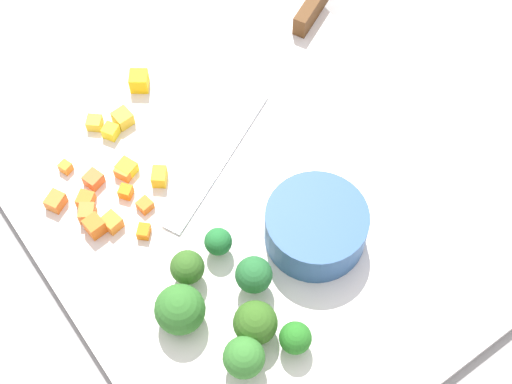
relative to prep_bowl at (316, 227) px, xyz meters
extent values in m
plane|color=gray|center=(0.06, 0.02, -0.03)|extent=(4.00, 4.00, 0.00)
cube|color=white|center=(0.06, 0.02, -0.03)|extent=(0.46, 0.39, 0.01)
cylinder|color=#2F568B|center=(0.00, 0.00, 0.00)|extent=(0.09, 0.09, 0.04)
cube|color=silver|center=(0.12, 0.03, -0.02)|extent=(0.09, 0.16, 0.00)
cube|color=#593317|center=(0.21, -0.16, -0.01)|extent=(0.04, 0.06, 0.02)
cube|color=orange|center=(0.19, 0.15, -0.02)|extent=(0.01, 0.01, 0.01)
cube|color=orange|center=(0.11, 0.11, -0.02)|extent=(0.01, 0.01, 0.01)
cube|color=orange|center=(0.16, 0.10, -0.01)|extent=(0.02, 0.02, 0.01)
cube|color=orange|center=(0.14, 0.12, -0.01)|extent=(0.02, 0.02, 0.01)
cube|color=orange|center=(0.14, 0.16, -0.01)|extent=(0.02, 0.02, 0.02)
cube|color=orange|center=(0.17, 0.13, -0.01)|extent=(0.02, 0.02, 0.01)
cube|color=orange|center=(0.15, 0.15, -0.01)|extent=(0.02, 0.02, 0.01)
cube|color=orange|center=(0.12, 0.16, -0.01)|extent=(0.02, 0.02, 0.02)
cube|color=orange|center=(0.09, 0.12, -0.02)|extent=(0.02, 0.02, 0.01)
cube|color=orange|center=(0.12, 0.14, -0.01)|extent=(0.02, 0.02, 0.01)
cube|color=orange|center=(0.16, 0.17, -0.01)|extent=(0.02, 0.02, 0.01)
cube|color=yellow|center=(0.13, 0.08, -0.01)|extent=(0.02, 0.02, 0.01)
cube|color=yellow|center=(0.21, 0.08, -0.01)|extent=(0.02, 0.02, 0.01)
cube|color=yellow|center=(0.24, 0.04, -0.01)|extent=(0.02, 0.02, 0.02)
cube|color=yellow|center=(0.16, 0.10, -0.01)|extent=(0.02, 0.02, 0.01)
cube|color=yellow|center=(0.22, 0.10, -0.01)|extent=(0.02, 0.02, 0.01)
cube|color=yellow|center=(0.20, 0.09, -0.01)|extent=(0.02, 0.02, 0.01)
cylinder|color=#81C15B|center=(-0.07, 0.08, -0.01)|extent=(0.01, 0.01, 0.01)
sphere|color=#287723|center=(-0.07, 0.08, 0.00)|extent=(0.03, 0.03, 0.03)
cylinder|color=#98AE58|center=(0.04, 0.08, -0.01)|extent=(0.01, 0.01, 0.01)
sphere|color=#226F31|center=(0.04, 0.08, 0.00)|extent=(0.02, 0.02, 0.02)
cylinder|color=#90BF6D|center=(-0.04, 0.10, -0.01)|extent=(0.01, 0.01, 0.01)
sphere|color=#35651F|center=(-0.04, 0.10, 0.00)|extent=(0.04, 0.04, 0.04)
cylinder|color=#83AC58|center=(0.00, 0.14, -0.02)|extent=(0.02, 0.02, 0.01)
sphere|color=#32722B|center=(0.00, 0.14, 0.00)|extent=(0.04, 0.04, 0.04)
cylinder|color=#8EC26B|center=(-0.01, 0.07, -0.01)|extent=(0.01, 0.01, 0.02)
sphere|color=#266932|center=(-0.01, 0.07, 0.00)|extent=(0.03, 0.03, 0.03)
cylinder|color=#88AF60|center=(0.03, 0.11, -0.01)|extent=(0.01, 0.01, 0.01)
sphere|color=#356422|center=(0.03, 0.11, 0.00)|extent=(0.03, 0.03, 0.03)
cylinder|color=#82C162|center=(-0.06, 0.12, -0.01)|extent=(0.01, 0.01, 0.01)
sphere|color=#377B2F|center=(-0.06, 0.12, 0.00)|extent=(0.03, 0.03, 0.03)
camera|label=1|loc=(-0.22, 0.22, 0.61)|focal=54.40mm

